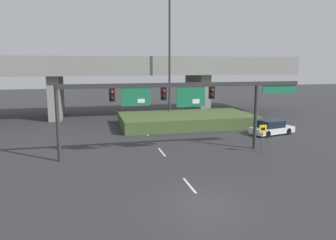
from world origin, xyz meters
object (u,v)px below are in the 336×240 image
object	(u,v)px
highway_light_pole_near	(170,41)
parked_sedan_near_right	(272,128)
speed_limit_sign	(263,134)
signal_gantry	(180,95)

from	to	relation	value
highway_light_pole_near	parked_sedan_near_right	world-z (taller)	highway_light_pole_near
highway_light_pole_near	parked_sedan_near_right	xyz separation A→B (m)	(7.91, -9.57, -8.69)
speed_limit_sign	highway_light_pole_near	size ratio (longest dim) A/B	0.13
signal_gantry	speed_limit_sign	distance (m)	7.06
speed_limit_sign	parked_sedan_near_right	distance (m)	7.33
speed_limit_sign	parked_sedan_near_right	bearing A→B (deg)	53.52
signal_gantry	parked_sedan_near_right	size ratio (longest dim) A/B	4.04
speed_limit_sign	highway_light_pole_near	bearing A→B (deg)	103.09
speed_limit_sign	highway_light_pole_near	world-z (taller)	highway_light_pole_near
highway_light_pole_near	signal_gantry	bearing A→B (deg)	-100.68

